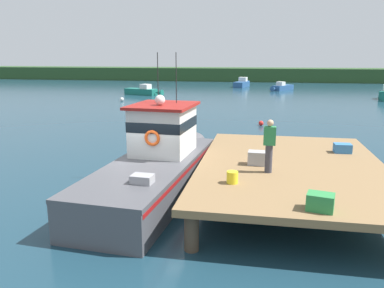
{
  "coord_description": "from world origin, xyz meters",
  "views": [
    {
      "loc": [
        3.77,
        -12.56,
        4.68
      ],
      "look_at": [
        1.2,
        1.38,
        1.4
      ],
      "focal_mm": 35.79,
      "sensor_mm": 36.0,
      "label": 1
    }
  ],
  "objects": [
    {
      "name": "ground_plane",
      "position": [
        0.0,
        0.0,
        0.0
      ],
      "size": [
        200.0,
        200.0,
        0.0
      ],
      "primitive_type": "plane",
      "color": "#193847"
    },
    {
      "name": "deckhand_by_the_boat",
      "position": [
        4.03,
        -1.12,
        2.06
      ],
      "size": [
        0.36,
        0.22,
        1.63
      ],
      "color": "#383842",
      "rests_on": "dock"
    },
    {
      "name": "bait_bucket",
      "position": [
        3.03,
        -2.34,
        1.37
      ],
      "size": [
        0.32,
        0.32,
        0.34
      ],
      "primitive_type": "cylinder",
      "color": "yellow",
      "rests_on": "dock"
    },
    {
      "name": "mooring_buoy_inshore",
      "position": [
        -10.77,
        25.63,
        0.2
      ],
      "size": [
        0.4,
        0.4,
        0.4
      ],
      "primitive_type": "sphere",
      "color": "silver",
      "rests_on": "ground"
    },
    {
      "name": "dock",
      "position": [
        4.8,
        0.0,
        1.07
      ],
      "size": [
        6.0,
        9.0,
        1.2
      ],
      "color": "#4C3D2D",
      "rests_on": "ground"
    },
    {
      "name": "mooring_buoy_channel_marker",
      "position": [
        -3.61,
        18.02,
        0.17
      ],
      "size": [
        0.33,
        0.33,
        0.33
      ],
      "primitive_type": "sphere",
      "color": "red",
      "rests_on": "ground"
    },
    {
      "name": "crate_stack_near_edge",
      "position": [
        3.68,
        -0.32,
        1.42
      ],
      "size": [
        0.62,
        0.47,
        0.44
      ],
      "primitive_type": "cube",
      "rotation": [
        0.0,
        0.0,
        -0.05
      ],
      "color": "#9E9EA3",
      "rests_on": "dock"
    },
    {
      "name": "mooring_buoy_spare_mooring",
      "position": [
        -4.2,
        11.85,
        0.21
      ],
      "size": [
        0.43,
        0.43,
        0.43
      ],
      "primitive_type": "sphere",
      "color": "red",
      "rests_on": "ground"
    },
    {
      "name": "moored_boat_far_right",
      "position": [
        0.62,
        47.28,
        0.49
      ],
      "size": [
        2.32,
        5.72,
        1.43
      ],
      "color": "#285184",
      "rests_on": "ground"
    },
    {
      "name": "crate_single_far",
      "position": [
        6.74,
        1.86,
        1.37
      ],
      "size": [
        0.62,
        0.46,
        0.33
      ],
      "primitive_type": "cube",
      "rotation": [
        0.0,
        0.0,
        0.04
      ],
      "color": "#3370B2",
      "rests_on": "dock"
    },
    {
      "name": "moored_boat_near_channel",
      "position": [
        6.34,
        42.1,
        0.41
      ],
      "size": [
        3.36,
        4.37,
        1.18
      ],
      "color": "#285184",
      "rests_on": "ground"
    },
    {
      "name": "far_shoreline",
      "position": [
        0.0,
        62.0,
        1.2
      ],
      "size": [
        120.0,
        8.0,
        2.4
      ],
      "primitive_type": "cube",
      "color": "#284723",
      "rests_on": "ground"
    },
    {
      "name": "main_fishing_boat",
      "position": [
        0.25,
        -0.06,
        1.01
      ],
      "size": [
        3.16,
        9.91,
        4.8
      ],
      "color": "#4C4C51",
      "rests_on": "ground"
    },
    {
      "name": "crate_single_by_cleat",
      "position": [
        5.18,
        -3.9,
        1.4
      ],
      "size": [
        0.68,
        0.57,
        0.4
      ],
      "primitive_type": "cube",
      "rotation": [
        0.0,
        0.0,
        -0.23
      ],
      "color": "#2D8442",
      "rests_on": "dock"
    },
    {
      "name": "moored_boat_outer_mooring",
      "position": [
        -10.53,
        32.39,
        0.45
      ],
      "size": [
        5.22,
        2.6,
        1.31
      ],
      "color": "#196B5B",
      "rests_on": "ground"
    },
    {
      "name": "mooring_buoy_outer",
      "position": [
        3.74,
        13.69,
        0.17
      ],
      "size": [
        0.34,
        0.34,
        0.34
      ],
      "primitive_type": "sphere",
      "color": "red",
      "rests_on": "ground"
    }
  ]
}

